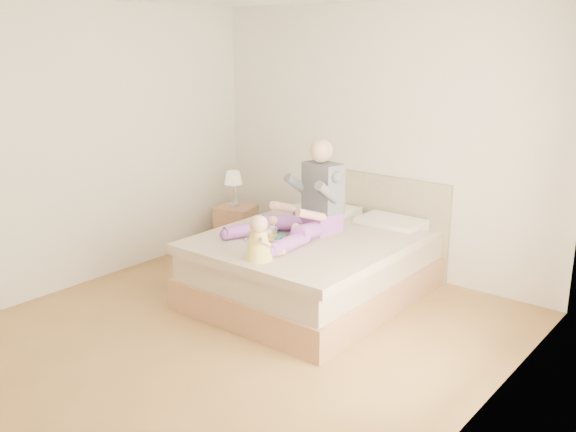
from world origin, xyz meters
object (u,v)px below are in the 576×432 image
Objects in this scene: tray at (276,238)px; baby at (260,241)px; adult at (308,206)px; nightstand at (236,227)px; bed at (318,262)px.

tray is 1.19× the size of baby.
nightstand is at bearing 168.46° from adult.
nightstand is at bearing 161.49° from bed.
adult is (-0.07, -0.07, 0.55)m from bed.
baby is (0.13, -0.82, -0.11)m from adult.
nightstand is 1.10× the size of tray.
adult is at bearing 75.47° from tray.
tray is at bearing 136.97° from baby.
tray is at bearing -47.26° from nightstand.
baby reaches higher than tray.
bed is 1.64m from nightstand.
baby is at bearing -70.71° from adult.
nightstand is 1.74m from tray.
baby is at bearing -67.18° from tray.
bed is 5.77× the size of baby.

